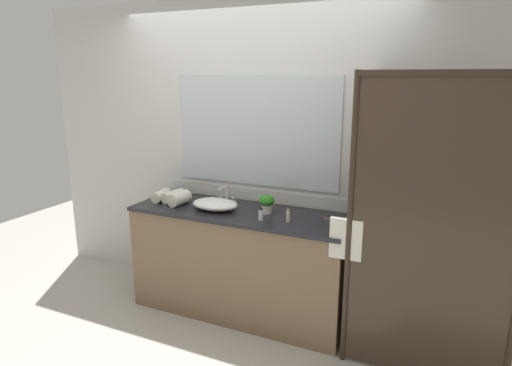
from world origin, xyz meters
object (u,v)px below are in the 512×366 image
object	(u,v)px
potted_plant	(267,203)
rolled_towel_far_edge	(179,198)
amenity_bottle_body_wash	(261,215)
rolled_towel_middle	(173,196)
rolled_towel_near_edge	(161,196)
sink_basin	(215,204)
faucet	(226,197)
amenity_bottle_shampoo	(288,216)

from	to	relation	value
potted_plant	rolled_towel_far_edge	bearing A→B (deg)	-173.22
amenity_bottle_body_wash	rolled_towel_middle	size ratio (longest dim) A/B	0.45
amenity_bottle_body_wash	rolled_towel_far_edge	distance (m)	0.80
potted_plant	amenity_bottle_body_wash	world-z (taller)	potted_plant
amenity_bottle_body_wash	rolled_towel_near_edge	world-z (taller)	amenity_bottle_body_wash
sink_basin	rolled_towel_middle	xyz separation A→B (m)	(-0.45, 0.05, 0.00)
sink_basin	faucet	size ratio (longest dim) A/B	2.29
potted_plant	rolled_towel_far_edge	size ratio (longest dim) A/B	0.76
rolled_towel_far_edge	sink_basin	bearing A→B (deg)	2.61
faucet	rolled_towel_middle	world-z (taller)	faucet
rolled_towel_near_edge	rolled_towel_far_edge	world-z (taller)	rolled_towel_far_edge
rolled_towel_near_edge	amenity_bottle_body_wash	bearing A→B (deg)	-7.32
sink_basin	rolled_towel_near_edge	bearing A→B (deg)	177.59
sink_basin	rolled_towel_far_edge	bearing A→B (deg)	-177.39
faucet	rolled_towel_middle	xyz separation A→B (m)	(-0.45, -0.14, -0.01)
amenity_bottle_shampoo	rolled_towel_near_edge	xyz separation A→B (m)	(-1.21, 0.07, -0.00)
potted_plant	amenity_bottle_body_wash	size ratio (longest dim) A/B	1.54
rolled_towel_near_edge	rolled_towel_middle	size ratio (longest dim) A/B	0.90
amenity_bottle_shampoo	rolled_towel_middle	world-z (taller)	amenity_bottle_shampoo
amenity_bottle_body_wash	rolled_towel_near_edge	size ratio (longest dim) A/B	0.50
sink_basin	faucet	distance (m)	0.19
sink_basin	amenity_bottle_shampoo	size ratio (longest dim) A/B	3.93
amenity_bottle_shampoo	faucet	bearing A→B (deg)	159.76
sink_basin	amenity_bottle_shampoo	distance (m)	0.66
sink_basin	rolled_towel_middle	bearing A→B (deg)	173.26
rolled_towel_near_edge	rolled_towel_far_edge	bearing A→B (deg)	-9.99
amenity_bottle_body_wash	potted_plant	bearing A→B (deg)	99.25
amenity_bottle_body_wash	rolled_towel_middle	xyz separation A→B (m)	(-0.90, 0.16, 0.00)
faucet	amenity_bottle_body_wash	world-z (taller)	faucet
faucet	potted_plant	world-z (taller)	faucet
faucet	rolled_towel_far_edge	distance (m)	0.39
potted_plant	rolled_towel_far_edge	xyz separation A→B (m)	(-0.76, -0.09, -0.03)
faucet	amenity_bottle_shampoo	size ratio (longest dim) A/B	1.72
faucet	rolled_towel_middle	size ratio (longest dim) A/B	0.78
amenity_bottle_body_wash	rolled_towel_near_edge	xyz separation A→B (m)	(-1.01, 0.13, -0.00)
rolled_towel_near_edge	rolled_towel_middle	bearing A→B (deg)	14.96
sink_basin	amenity_bottle_body_wash	world-z (taller)	amenity_bottle_body_wash
amenity_bottle_shampoo	rolled_towel_near_edge	size ratio (longest dim) A/B	0.51
amenity_bottle_body_wash	rolled_towel_middle	bearing A→B (deg)	169.98
sink_basin	potted_plant	distance (m)	0.44
faucet	rolled_towel_far_edge	bearing A→B (deg)	-148.54
amenity_bottle_shampoo	rolled_towel_far_edge	bearing A→B (deg)	177.95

